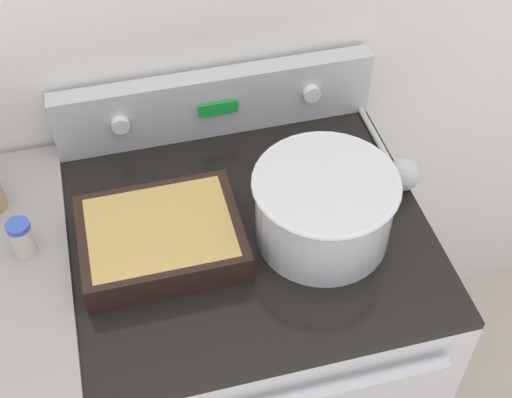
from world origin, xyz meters
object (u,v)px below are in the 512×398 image
object	(u,v)px
mixing_bowl	(324,205)
ladle	(400,169)
spice_jar_blue_cap	(22,238)
casserole_dish	(161,236)

from	to	relation	value
mixing_bowl	ladle	xyz separation A→B (m)	(0.21, 0.11, -0.06)
ladle	spice_jar_blue_cap	bearing A→B (deg)	-178.94
ladle	mixing_bowl	bearing A→B (deg)	-152.93
mixing_bowl	spice_jar_blue_cap	xyz separation A→B (m)	(-0.59, 0.09, -0.03)
mixing_bowl	ladle	size ratio (longest dim) A/B	0.87
ladle	casserole_dish	bearing A→B (deg)	-173.08
ladle	spice_jar_blue_cap	world-z (taller)	spice_jar_blue_cap
mixing_bowl	spice_jar_blue_cap	size ratio (longest dim) A/B	3.50
mixing_bowl	ladle	bearing A→B (deg)	27.07
spice_jar_blue_cap	mixing_bowl	bearing A→B (deg)	-9.11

